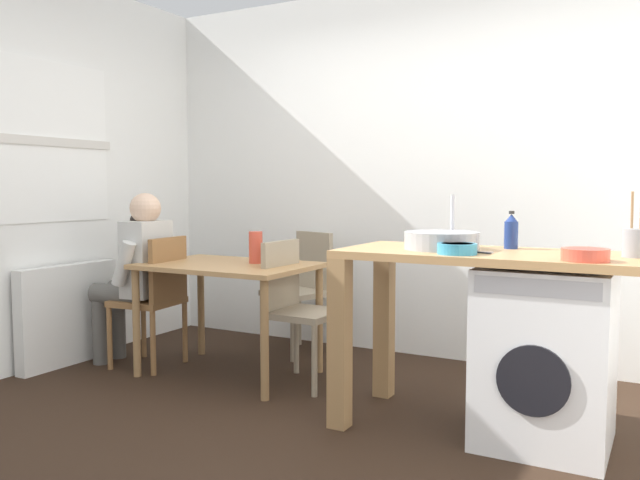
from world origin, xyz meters
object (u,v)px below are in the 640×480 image
object	(u,v)px
washing_machine	(545,356)
vase	(256,247)
bottle_tall_green	(511,232)
dining_table	(228,278)
mixing_bowl	(457,248)
chair_person_seat	(156,294)
colander	(585,254)
seated_person	(137,269)
chair_spare_by_wall	(304,285)
utensil_crock	(635,242)
chair_opposite	(295,303)

from	to	relation	value
washing_machine	vase	distance (m)	1.96
washing_machine	bottle_tall_green	distance (m)	0.65
dining_table	mixing_bowl	world-z (taller)	mixing_bowl
chair_person_seat	colander	bearing A→B (deg)	-102.49
seated_person	bottle_tall_green	size ratio (longest dim) A/B	6.12
washing_machine	colander	distance (m)	0.59
chair_spare_by_wall	seated_person	xyz separation A→B (m)	(-0.83, -0.88, 0.16)
mixing_bowl	seated_person	bearing A→B (deg)	172.66
dining_table	utensil_crock	distance (m)	2.44
washing_machine	chair_opposite	bearing A→B (deg)	170.28
washing_machine	vase	bearing A→B (deg)	170.53
seated_person	mixing_bowl	size ratio (longest dim) A/B	6.39
seated_person	vase	distance (m)	0.90
dining_table	colander	world-z (taller)	colander
vase	washing_machine	bearing A→B (deg)	-9.47
chair_spare_by_wall	mixing_bowl	bearing A→B (deg)	161.91
chair_person_seat	washing_machine	xyz separation A→B (m)	(2.58, -0.12, -0.08)
dining_table	bottle_tall_green	size ratio (longest dim) A/B	5.61
dining_table	vase	xyz separation A→B (m)	(0.15, 0.10, 0.20)
chair_spare_by_wall	bottle_tall_green	world-z (taller)	bottle_tall_green
colander	seated_person	bearing A→B (deg)	173.69
chair_person_seat	chair_opposite	size ratio (longest dim) A/B	1.00
washing_machine	mixing_bowl	world-z (taller)	mixing_bowl
chair_opposite	dining_table	bearing A→B (deg)	-81.45
dining_table	mixing_bowl	bearing A→B (deg)	-14.00
dining_table	utensil_crock	world-z (taller)	utensil_crock
chair_spare_by_wall	colander	bearing A→B (deg)	169.82
mixing_bowl	utensil_crock	size ratio (longest dim) A/B	0.63
chair_spare_by_wall	mixing_bowl	distance (m)	1.98
dining_table	seated_person	world-z (taller)	seated_person
mixing_bowl	chair_spare_by_wall	bearing A→B (deg)	142.29
dining_table	chair_opposite	bearing A→B (deg)	6.34
seated_person	colander	size ratio (longest dim) A/B	6.00
bottle_tall_green	vase	xyz separation A→B (m)	(-1.67, 0.11, -0.16)
washing_machine	bottle_tall_green	xyz separation A→B (m)	(-0.22, 0.20, 0.58)
vase	bottle_tall_green	bearing A→B (deg)	-3.77
seated_person	mixing_bowl	world-z (taller)	seated_person
colander	vase	world-z (taller)	colander
chair_spare_by_wall	mixing_bowl	size ratio (longest dim) A/B	4.79
washing_machine	colander	xyz separation A→B (m)	(0.19, -0.22, 0.52)
dining_table	chair_spare_by_wall	size ratio (longest dim) A/B	1.22
seated_person	colander	bearing A→B (deg)	-101.82
dining_table	chair_person_seat	size ratio (longest dim) A/B	1.22
vase	mixing_bowl	bearing A→B (deg)	-18.81
chair_opposite	seated_person	distance (m)	1.20
chair_person_seat	chair_opposite	bearing A→B (deg)	-87.39
chair_opposite	vase	bearing A→B (deg)	-96.02
colander	dining_table	bearing A→B (deg)	169.00
dining_table	washing_machine	bearing A→B (deg)	-6.02
chair_person_seat	bottle_tall_green	xyz separation A→B (m)	(2.36, 0.08, 0.50)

